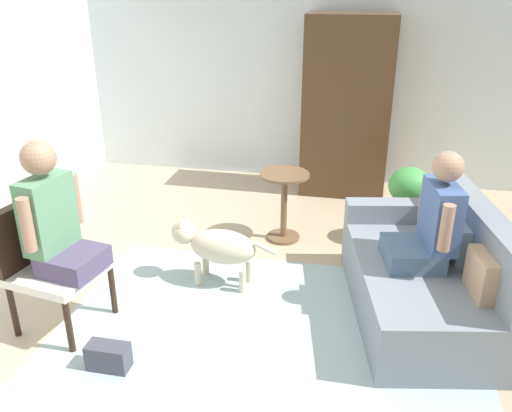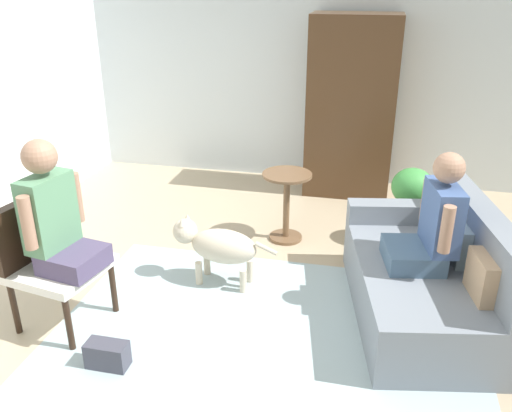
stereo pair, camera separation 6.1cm
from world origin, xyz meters
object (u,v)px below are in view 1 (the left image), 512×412
at_px(couch, 429,277).
at_px(armoire_cabinet, 347,107).
at_px(person_on_armchair, 54,218).
at_px(person_on_couch, 432,222).
at_px(dog, 216,245).
at_px(potted_plant, 408,199).
at_px(round_end_table, 284,200).
at_px(armchair, 44,254).
at_px(handbag, 108,357).

distance_m(couch, armoire_cabinet, 2.55).
distance_m(person_on_armchair, armoire_cabinet, 3.50).
bearing_deg(person_on_armchair, armoire_cabinet, 59.98).
relative_size(couch, armoire_cabinet, 0.89).
relative_size(person_on_couch, armoire_cabinet, 0.42).
distance_m(person_on_couch, person_on_armchair, 2.55).
bearing_deg(dog, potted_plant, 34.38).
relative_size(person_on_armchair, potted_plant, 1.21).
bearing_deg(round_end_table, dog, -114.36).
bearing_deg(person_on_couch, round_end_table, 139.63).
bearing_deg(dog, person_on_armchair, -138.86).
bearing_deg(dog, armchair, -143.84).
distance_m(person_on_couch, round_end_table, 1.59).
height_order(person_on_couch, handbag, person_on_couch).
bearing_deg(round_end_table, armoire_cabinet, 71.19).
xyz_separation_m(armchair, handbag, (0.62, -0.40, -0.45)).
bearing_deg(handbag, dog, 70.89).
bearing_deg(round_end_table, couch, -38.60).
xyz_separation_m(armchair, potted_plant, (2.53, 1.78, -0.10)).
bearing_deg(armoire_cabinet, person_on_armchair, -120.02).
relative_size(couch, armchair, 1.92).
bearing_deg(potted_plant, person_on_armchair, -142.99).
distance_m(person_on_armchair, round_end_table, 2.14).
height_order(couch, person_on_couch, person_on_couch).
xyz_separation_m(round_end_table, handbag, (-0.80, -2.03, -0.31)).
height_order(couch, potted_plant, couch).
bearing_deg(couch, dog, 176.92).
relative_size(potted_plant, handbag, 2.76).
bearing_deg(person_on_couch, potted_plant, 93.31).
distance_m(person_on_couch, armoire_cabinet, 2.49).
bearing_deg(dog, handbag, -109.11).
height_order(person_on_couch, potted_plant, person_on_couch).
relative_size(person_on_couch, person_on_armchair, 0.92).
xyz_separation_m(person_on_armchair, armoire_cabinet, (1.75, 3.02, 0.14)).
relative_size(armoire_cabinet, handbag, 7.29).
height_order(armchair, person_on_armchair, person_on_armchair).
distance_m(potted_plant, handbag, 2.92).
bearing_deg(couch, person_on_couch, -144.90).
height_order(round_end_table, dog, round_end_table).
xyz_separation_m(person_on_armchair, round_end_table, (1.28, 1.66, -0.44)).
relative_size(dog, potted_plant, 1.18).
height_order(couch, handbag, couch).
distance_m(couch, armchair, 2.73).
height_order(potted_plant, armoire_cabinet, armoire_cabinet).
bearing_deg(person_on_armchair, round_end_table, 52.26).
bearing_deg(person_on_armchair, potted_plant, 37.01).
distance_m(couch, handbag, 2.29).
distance_m(person_on_armchair, handbag, 0.97).
xyz_separation_m(potted_plant, armoire_cabinet, (-0.65, 1.22, 0.54)).
distance_m(couch, round_end_table, 1.57).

